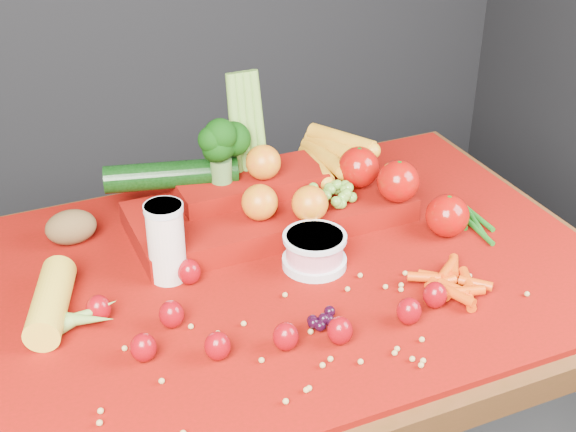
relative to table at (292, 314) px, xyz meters
name	(u,v)px	position (x,y,z in m)	size (l,w,h in m)	color
table	(292,314)	(0.00, 0.00, 0.00)	(1.10, 0.80, 0.75)	#39230D
red_cloth	(293,268)	(0.00, 0.00, 0.10)	(1.05, 0.75, 0.01)	#7A0504
milk_glass	(166,239)	(-0.21, 0.05, 0.18)	(0.07, 0.07, 0.14)	silver
yogurt_bowl	(315,250)	(0.03, -0.02, 0.14)	(0.11, 0.11, 0.06)	silver
strawberry_scatter	(255,315)	(-0.12, -0.14, 0.13)	(0.54, 0.28, 0.05)	maroon
dark_grape_cluster	(326,323)	(-0.03, -0.18, 0.12)	(0.06, 0.05, 0.03)	black
soybean_scatter	(345,329)	(0.00, -0.20, 0.11)	(0.84, 0.24, 0.01)	tan
corn_ear	(67,314)	(-0.39, -0.01, 0.13)	(0.23, 0.26, 0.06)	gold
potato	(71,227)	(-0.34, 0.23, 0.14)	(0.09, 0.07, 0.06)	brown
baby_carrot_pile	(458,284)	(0.22, -0.18, 0.12)	(0.17, 0.17, 0.03)	#C93B07
green_bean_pile	(476,221)	(0.37, -0.01, 0.11)	(0.14, 0.12, 0.01)	#155A14
produce_mound	(282,191)	(0.05, 0.15, 0.17)	(0.61, 0.36, 0.27)	#7A0504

